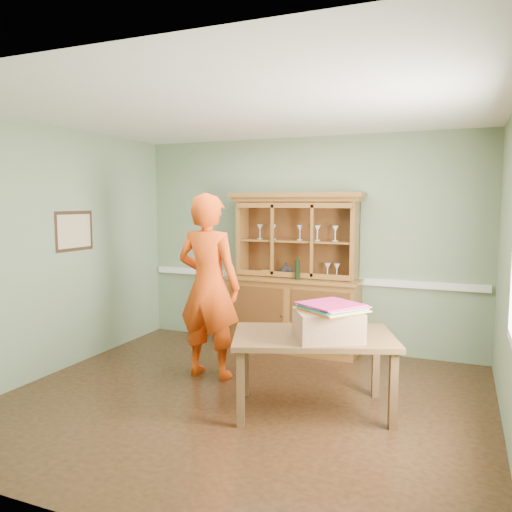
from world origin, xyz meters
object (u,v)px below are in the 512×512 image
at_px(china_hutch, 295,295).
at_px(cardboard_box, 328,325).
at_px(dining_table, 314,344).
at_px(person, 209,286).

bearing_deg(china_hutch, cardboard_box, -64.03).
height_order(china_hutch, dining_table, china_hutch).
height_order(china_hutch, person, china_hutch).
bearing_deg(cardboard_box, china_hutch, 115.97).
distance_m(cardboard_box, person, 1.56).
bearing_deg(dining_table, china_hutch, 92.65).
bearing_deg(person, china_hutch, -111.38).
xyz_separation_m(dining_table, cardboard_box, (0.16, -0.11, 0.21)).
bearing_deg(dining_table, cardboard_box, -55.90).
relative_size(china_hutch, cardboard_box, 3.71).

